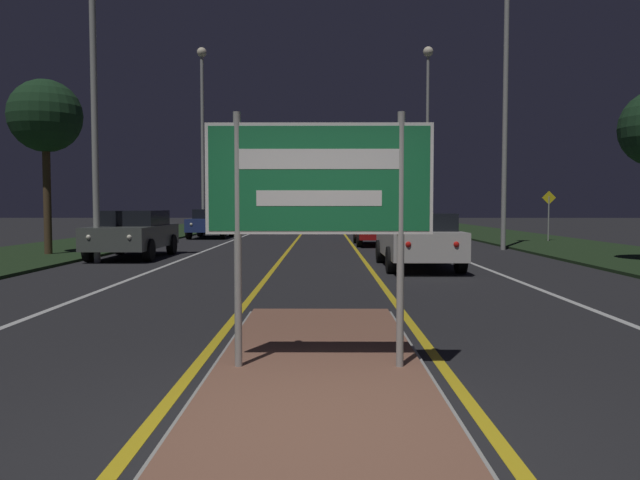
% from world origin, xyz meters
% --- Properties ---
extents(ground_plane, '(160.00, 160.00, 0.00)m').
position_xyz_m(ground_plane, '(0.00, 0.00, 0.00)').
color(ground_plane, '#232326').
extents(median_island, '(2.09, 6.69, 0.10)m').
position_xyz_m(median_island, '(0.00, 1.75, 0.04)').
color(median_island, '#999993').
rests_on(median_island, ground_plane).
extents(verge_left, '(5.00, 100.00, 0.08)m').
position_xyz_m(verge_left, '(-9.50, 20.00, 0.04)').
color(verge_left, '#1E3319').
rests_on(verge_left, ground_plane).
extents(verge_right, '(5.00, 100.00, 0.08)m').
position_xyz_m(verge_right, '(9.50, 20.00, 0.04)').
color(verge_right, '#1E3319').
rests_on(verge_right, ground_plane).
extents(centre_line_yellow_left, '(0.12, 70.00, 0.01)m').
position_xyz_m(centre_line_yellow_left, '(-1.23, 25.00, 0.00)').
color(centre_line_yellow_left, gold).
rests_on(centre_line_yellow_left, ground_plane).
extents(centre_line_yellow_right, '(0.12, 70.00, 0.01)m').
position_xyz_m(centre_line_yellow_right, '(1.23, 25.00, 0.00)').
color(centre_line_yellow_right, gold).
rests_on(centre_line_yellow_right, ground_plane).
extents(lane_line_white_left, '(0.12, 70.00, 0.01)m').
position_xyz_m(lane_line_white_left, '(-4.20, 25.00, 0.00)').
color(lane_line_white_left, silver).
rests_on(lane_line_white_left, ground_plane).
extents(lane_line_white_right, '(0.12, 70.00, 0.01)m').
position_xyz_m(lane_line_white_right, '(4.20, 25.00, 0.00)').
color(lane_line_white_right, silver).
rests_on(lane_line_white_right, ground_plane).
extents(edge_line_white_left, '(0.10, 70.00, 0.01)m').
position_xyz_m(edge_line_white_left, '(-7.20, 25.00, 0.00)').
color(edge_line_white_left, silver).
rests_on(edge_line_white_left, ground_plane).
extents(edge_line_white_right, '(0.10, 70.00, 0.01)m').
position_xyz_m(edge_line_white_right, '(7.20, 25.00, 0.00)').
color(edge_line_white_right, silver).
rests_on(edge_line_white_right, ground_plane).
extents(highway_sign, '(2.11, 0.07, 2.37)m').
position_xyz_m(highway_sign, '(0.00, 1.75, 1.76)').
color(highway_sign, '#9E9E99').
rests_on(highway_sign, median_island).
extents(streetlight_left_near, '(0.58, 0.58, 8.75)m').
position_xyz_m(streetlight_left_near, '(-6.39, 13.55, 5.98)').
color(streetlight_left_near, '#9E9E99').
rests_on(streetlight_left_near, ground_plane).
extents(streetlight_left_far, '(0.51, 0.51, 9.97)m').
position_xyz_m(streetlight_left_far, '(-6.39, 29.29, 6.26)').
color(streetlight_left_far, '#9E9E99').
rests_on(streetlight_left_far, ground_plane).
extents(streetlight_right_near, '(0.58, 0.58, 10.50)m').
position_xyz_m(streetlight_right_near, '(6.62, 18.76, 6.98)').
color(streetlight_right_near, '#9E9E99').
rests_on(streetlight_right_near, ground_plane).
extents(streetlight_right_far, '(0.62, 0.62, 11.33)m').
position_xyz_m(streetlight_right_far, '(6.43, 34.59, 7.70)').
color(streetlight_right_far, '#9E9E99').
rests_on(streetlight_right_far, ground_plane).
extents(car_receding_0, '(1.88, 4.58, 1.42)m').
position_xyz_m(car_receding_0, '(2.48, 12.11, 0.76)').
color(car_receding_0, silver).
rests_on(car_receding_0, ground_plane).
extents(car_receding_1, '(1.99, 4.21, 1.28)m').
position_xyz_m(car_receding_1, '(2.33, 21.43, 0.69)').
color(car_receding_1, maroon).
rests_on(car_receding_1, ground_plane).
extents(car_approaching_0, '(1.96, 4.42, 1.46)m').
position_xyz_m(car_approaching_0, '(-5.87, 15.27, 0.78)').
color(car_approaching_0, '#4C514C').
rests_on(car_approaching_0, ground_plane).
extents(car_approaching_1, '(1.88, 4.41, 1.44)m').
position_xyz_m(car_approaching_1, '(-5.65, 27.44, 0.77)').
color(car_approaching_1, navy).
rests_on(car_approaching_1, ground_plane).
extents(warning_sign, '(0.60, 0.06, 2.18)m').
position_xyz_m(warning_sign, '(9.87, 23.22, 1.40)').
color(warning_sign, '#9E9E99').
rests_on(warning_sign, verge_right).
extents(roadside_palm_left, '(2.27, 2.27, 5.50)m').
position_xyz_m(roadside_palm_left, '(-8.73, 15.70, 4.40)').
color(roadside_palm_left, '#4C3823').
rests_on(roadside_palm_left, verge_left).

